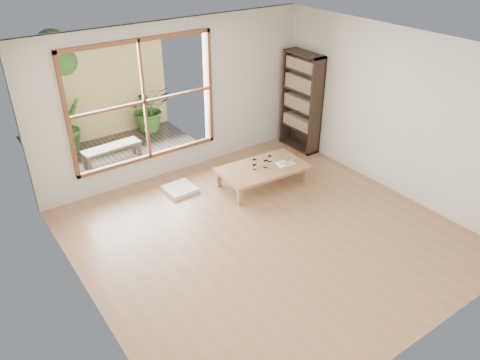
% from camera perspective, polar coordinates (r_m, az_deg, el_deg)
% --- Properties ---
extents(ground, '(5.00, 5.00, 0.00)m').
position_cam_1_polar(ground, '(6.80, 3.00, -6.49)').
color(ground, '#A77353').
rests_on(ground, ground).
extents(low_table, '(1.51, 0.91, 0.32)m').
position_cam_1_polar(low_table, '(7.85, 2.77, 1.33)').
color(low_table, '#9B6E4B').
rests_on(low_table, ground).
extents(floor_cushion, '(0.50, 0.50, 0.07)m').
position_cam_1_polar(floor_cushion, '(7.83, -7.33, -1.09)').
color(floor_cushion, white).
rests_on(floor_cushion, ground).
extents(bookshelf, '(0.30, 0.84, 1.86)m').
position_cam_1_polar(bookshelf, '(9.00, 7.51, 9.41)').
color(bookshelf, '#30231B').
rests_on(bookshelf, ground).
extents(glass_tall, '(0.07, 0.07, 0.13)m').
position_cam_1_polar(glass_tall, '(7.80, 3.15, 1.98)').
color(glass_tall, silver).
rests_on(glass_tall, low_table).
extents(glass_mid, '(0.07, 0.07, 0.10)m').
position_cam_1_polar(glass_mid, '(8.01, 3.62, 2.61)').
color(glass_mid, silver).
rests_on(glass_mid, low_table).
extents(glass_short, '(0.08, 0.08, 0.10)m').
position_cam_1_polar(glass_short, '(7.88, 1.76, 2.18)').
color(glass_short, silver).
rests_on(glass_short, low_table).
extents(glass_small, '(0.06, 0.06, 0.08)m').
position_cam_1_polar(glass_small, '(7.75, 1.75, 1.61)').
color(glass_small, silver).
rests_on(glass_small, low_table).
extents(food_tray, '(0.32, 0.25, 0.09)m').
position_cam_1_polar(food_tray, '(7.97, 5.63, 2.17)').
color(food_tray, white).
rests_on(food_tray, low_table).
extents(deck, '(2.80, 2.00, 0.05)m').
position_cam_1_polar(deck, '(9.25, -13.74, 3.08)').
color(deck, '#3A322A').
rests_on(deck, ground).
extents(garden_bench, '(1.08, 0.39, 0.34)m').
position_cam_1_polar(garden_bench, '(8.80, -15.37, 3.65)').
color(garden_bench, '#30231B').
rests_on(garden_bench, deck).
extents(bamboo_fence, '(2.80, 0.06, 1.80)m').
position_cam_1_polar(bamboo_fence, '(9.79, -16.70, 9.90)').
color(bamboo_fence, tan).
rests_on(bamboo_fence, ground).
extents(shrub_right, '(0.87, 0.75, 0.96)m').
position_cam_1_polar(shrub_right, '(9.99, -11.05, 8.59)').
color(shrub_right, '#326525').
rests_on(shrub_right, deck).
extents(shrub_left, '(0.71, 0.66, 1.04)m').
position_cam_1_polar(shrub_left, '(9.41, -20.05, 6.24)').
color(shrub_left, '#326525').
rests_on(shrub_left, deck).
extents(garden_tree, '(1.04, 0.85, 2.22)m').
position_cam_1_polar(garden_tree, '(9.68, -21.79, 13.39)').
color(garden_tree, '#4C3D2D').
rests_on(garden_tree, ground).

